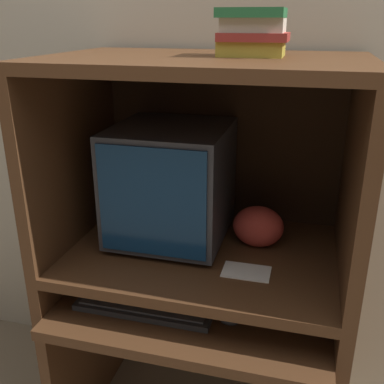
% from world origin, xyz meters
% --- Properties ---
extents(wall_back, '(6.00, 0.06, 2.60)m').
position_xyz_m(wall_back, '(0.00, 0.72, 1.30)').
color(wall_back, '#B2A893').
rests_on(wall_back, ground_plane).
extents(desk_base, '(0.98, 0.72, 0.66)m').
position_xyz_m(desk_base, '(0.00, 0.28, 0.42)').
color(desk_base, '#4C2D19').
rests_on(desk_base, ground_plane).
extents(desk_monitor_shelf, '(0.98, 0.66, 0.14)m').
position_xyz_m(desk_monitor_shelf, '(0.00, 0.33, 0.77)').
color(desk_monitor_shelf, '#4C2D19').
rests_on(desk_monitor_shelf, desk_base).
extents(hutch_upper, '(0.98, 0.66, 0.65)m').
position_xyz_m(hutch_upper, '(0.00, 0.36, 1.23)').
color(hutch_upper, '#4C2D19').
rests_on(hutch_upper, desk_monitor_shelf).
extents(crt_monitor, '(0.39, 0.42, 0.42)m').
position_xyz_m(crt_monitor, '(-0.13, 0.39, 1.02)').
color(crt_monitor, '#333338').
rests_on(crt_monitor, desk_monitor_shelf).
extents(keyboard, '(0.46, 0.14, 0.03)m').
position_xyz_m(keyboard, '(-0.15, 0.14, 0.67)').
color(keyboard, '#2D2D30').
rests_on(keyboard, desk_base).
extents(mouse, '(0.06, 0.04, 0.03)m').
position_xyz_m(mouse, '(0.14, 0.13, 0.67)').
color(mouse, '#28282B').
rests_on(mouse, desk_base).
extents(snack_bag, '(0.18, 0.13, 0.15)m').
position_xyz_m(snack_bag, '(0.18, 0.41, 0.87)').
color(snack_bag, '#BC382D').
rests_on(snack_bag, desk_monitor_shelf).
extents(book_stack, '(0.20, 0.16, 0.13)m').
position_xyz_m(book_stack, '(0.14, 0.35, 1.52)').
color(book_stack, gold).
rests_on(book_stack, hutch_upper).
extents(paper_card, '(0.15, 0.10, 0.00)m').
position_xyz_m(paper_card, '(0.17, 0.22, 0.80)').
color(paper_card, white).
rests_on(paper_card, desk_monitor_shelf).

